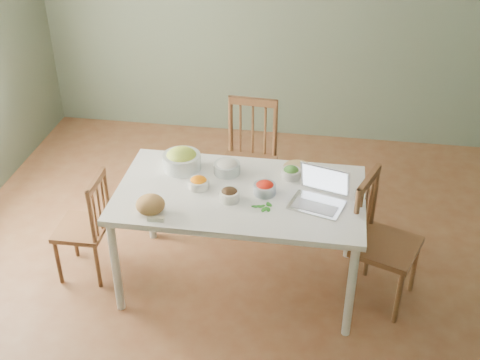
% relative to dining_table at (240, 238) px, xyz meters
% --- Properties ---
extents(floor, '(5.00, 5.00, 0.00)m').
position_rel_dining_table_xyz_m(floor, '(0.01, 0.00, -0.41)').
color(floor, brown).
rests_on(floor, ground).
extents(wall_back, '(5.00, 0.00, 2.70)m').
position_rel_dining_table_xyz_m(wall_back, '(0.01, 2.50, 0.94)').
color(wall_back, '#5F6C5A').
rests_on(wall_back, ground).
extents(dining_table, '(1.76, 0.99, 0.83)m').
position_rel_dining_table_xyz_m(dining_table, '(0.00, 0.00, 0.00)').
color(dining_table, white).
rests_on(dining_table, floor).
extents(chair_far, '(0.49, 0.47, 1.04)m').
position_rel_dining_table_xyz_m(chair_far, '(-0.08, 0.92, 0.11)').
color(chair_far, brown).
rests_on(chair_far, floor).
extents(chair_left, '(0.37, 0.39, 0.87)m').
position_rel_dining_table_xyz_m(chair_left, '(-1.21, -0.07, 0.02)').
color(chair_left, brown).
rests_on(chair_left, floor).
extents(chair_right, '(0.56, 0.57, 1.01)m').
position_rel_dining_table_xyz_m(chair_right, '(1.07, -0.02, 0.09)').
color(chair_right, brown).
rests_on(chair_right, floor).
extents(bread_boule, '(0.25, 0.25, 0.13)m').
position_rel_dining_table_xyz_m(bread_boule, '(-0.56, -0.34, 0.48)').
color(bread_boule, '#AC7F46').
rests_on(bread_boule, dining_table).
extents(butter_stick, '(0.11, 0.04, 0.03)m').
position_rel_dining_table_xyz_m(butter_stick, '(-0.50, -0.43, 0.43)').
color(butter_stick, silver).
rests_on(butter_stick, dining_table).
extents(bowl_squash, '(0.36, 0.36, 0.16)m').
position_rel_dining_table_xyz_m(bowl_squash, '(-0.48, 0.25, 0.49)').
color(bowl_squash, '#C4CC3C').
rests_on(bowl_squash, dining_table).
extents(bowl_carrot, '(0.18, 0.18, 0.08)m').
position_rel_dining_table_xyz_m(bowl_carrot, '(-0.30, 0.01, 0.45)').
color(bowl_carrot, '#FF8600').
rests_on(bowl_carrot, dining_table).
extents(bowl_onion, '(0.21, 0.21, 0.11)m').
position_rel_dining_table_xyz_m(bowl_onion, '(-0.14, 0.24, 0.47)').
color(bowl_onion, silver).
rests_on(bowl_onion, dining_table).
extents(bowl_mushroom, '(0.18, 0.18, 0.09)m').
position_rel_dining_table_xyz_m(bowl_mushroom, '(-0.06, -0.11, 0.46)').
color(bowl_mushroom, black).
rests_on(bowl_mushroom, dining_table).
extents(bowl_redpep, '(0.17, 0.17, 0.09)m').
position_rel_dining_table_xyz_m(bowl_redpep, '(0.18, 0.01, 0.46)').
color(bowl_redpep, red).
rests_on(bowl_redpep, dining_table).
extents(bowl_broccoli, '(0.18, 0.18, 0.09)m').
position_rel_dining_table_xyz_m(bowl_broccoli, '(0.34, 0.25, 0.46)').
color(bowl_broccoli, '#144914').
rests_on(bowl_broccoli, dining_table).
extents(flatbread, '(0.24, 0.24, 0.02)m').
position_rel_dining_table_xyz_m(flatbread, '(0.38, 0.38, 0.42)').
color(flatbread, tan).
rests_on(flatbread, dining_table).
extents(basil_bunch, '(0.17, 0.17, 0.02)m').
position_rel_dining_table_xyz_m(basil_bunch, '(0.18, -0.16, 0.42)').
color(basil_bunch, '#236A17').
rests_on(basil_bunch, dining_table).
extents(laptop, '(0.43, 0.39, 0.24)m').
position_rel_dining_table_xyz_m(laptop, '(0.55, -0.09, 0.54)').
color(laptop, silver).
rests_on(laptop, dining_table).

